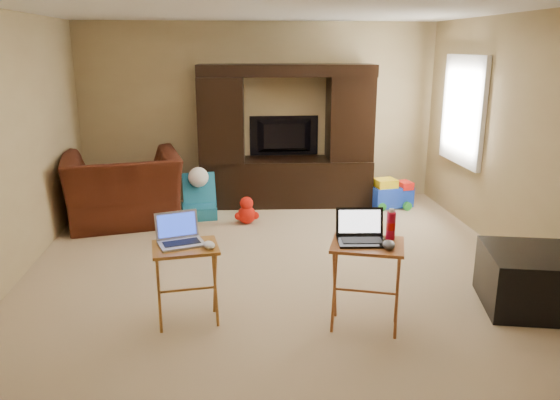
{
  "coord_description": "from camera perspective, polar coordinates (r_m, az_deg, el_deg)",
  "views": [
    {
      "loc": [
        -0.47,
        -5.02,
        2.17
      ],
      "look_at": [
        0.0,
        -0.2,
        0.8
      ],
      "focal_mm": 35.0,
      "sensor_mm": 36.0,
      "label": 1
    }
  ],
  "objects": [
    {
      "name": "floor",
      "position": [
        5.49,
        -0.21,
        -7.5
      ],
      "size": [
        5.5,
        5.5,
        0.0
      ],
      "primitive_type": "plane",
      "color": "beige",
      "rests_on": "ground"
    },
    {
      "name": "ceiling",
      "position": [
        5.05,
        -0.24,
        19.55
      ],
      "size": [
        5.5,
        5.5,
        0.0
      ],
      "primitive_type": "plane",
      "rotation": [
        3.14,
        0.0,
        0.0
      ],
      "color": "silver",
      "rests_on": "ground"
    },
    {
      "name": "wall_back",
      "position": [
        7.84,
        -2.14,
        9.04
      ],
      "size": [
        5.0,
        0.0,
        5.0
      ],
      "primitive_type": "plane",
      "rotation": [
        1.57,
        0.0,
        0.0
      ],
      "color": "tan",
      "rests_on": "ground"
    },
    {
      "name": "wall_front",
      "position": [
        2.49,
        5.78,
        -5.92
      ],
      "size": [
        5.0,
        0.0,
        5.0
      ],
      "primitive_type": "plane",
      "rotation": [
        -1.57,
        0.0,
        0.0
      ],
      "color": "tan",
      "rests_on": "ground"
    },
    {
      "name": "wall_right",
      "position": [
        5.9,
        24.83,
        5.38
      ],
      "size": [
        0.0,
        5.5,
        5.5
      ],
      "primitive_type": "plane",
      "rotation": [
        1.57,
        0.0,
        -1.57
      ],
      "color": "tan",
      "rests_on": "ground"
    },
    {
      "name": "window_pane",
      "position": [
        7.24,
        18.72,
        8.87
      ],
      "size": [
        0.0,
        1.2,
        1.2
      ],
      "primitive_type": "plane",
      "rotation": [
        1.57,
        0.0,
        -1.57
      ],
      "color": "white",
      "rests_on": "ground"
    },
    {
      "name": "window_frame",
      "position": [
        7.23,
        18.58,
        8.88
      ],
      "size": [
        0.06,
        1.14,
        1.34
      ],
      "primitive_type": "cube",
      "color": "white",
      "rests_on": "ground"
    },
    {
      "name": "entertainment_center",
      "position": [
        7.58,
        0.66,
        6.68
      ],
      "size": [
        2.4,
        0.72,
        1.94
      ],
      "primitive_type": "cube",
      "rotation": [
        0.0,
        0.0,
        -0.05
      ],
      "color": "black",
      "rests_on": "floor"
    },
    {
      "name": "television",
      "position": [
        7.82,
        0.47,
        6.66
      ],
      "size": [
        0.99,
        0.14,
        0.57
      ],
      "primitive_type": "imported",
      "rotation": [
        0.0,
        0.0,
        3.13
      ],
      "color": "black",
      "rests_on": "entertainment_center"
    },
    {
      "name": "recliner",
      "position": [
        7.1,
        -16.06,
        1.12
      ],
      "size": [
        1.6,
        1.47,
        0.89
      ],
      "primitive_type": "imported",
      "rotation": [
        0.0,
        0.0,
        3.36
      ],
      "color": "#47180F",
      "rests_on": "floor"
    },
    {
      "name": "child_rocker",
      "position": [
        7.17,
        -8.51,
        0.39
      ],
      "size": [
        0.49,
        0.54,
        0.57
      ],
      "primitive_type": null,
      "rotation": [
        0.0,
        0.0,
        0.14
      ],
      "color": "#19698B",
      "rests_on": "floor"
    },
    {
      "name": "plush_toy",
      "position": [
        6.89,
        -3.51,
        -1.05
      ],
      "size": [
        0.32,
        0.27,
        0.35
      ],
      "primitive_type": null,
      "color": "red",
      "rests_on": "floor"
    },
    {
      "name": "push_toy",
      "position": [
        7.71,
        11.59,
        0.73
      ],
      "size": [
        0.62,
        0.49,
        0.42
      ],
      "primitive_type": null,
      "rotation": [
        0.0,
        0.0,
        0.18
      ],
      "color": "blue",
      "rests_on": "floor"
    },
    {
      "name": "ottoman",
      "position": [
        5.17,
        24.8,
        -7.57
      ],
      "size": [
        0.92,
        0.92,
        0.5
      ],
      "primitive_type": "cube",
      "rotation": [
        0.0,
        0.0,
        -0.22
      ],
      "color": "black",
      "rests_on": "floor"
    },
    {
      "name": "tray_table_left",
      "position": [
        4.48,
        -9.68,
        -8.72
      ],
      "size": [
        0.56,
        0.47,
        0.66
      ],
      "primitive_type": "cube",
      "rotation": [
        0.0,
        0.0,
        0.14
      ],
      "color": "#A86A28",
      "rests_on": "floor"
    },
    {
      "name": "tray_table_right",
      "position": [
        4.38,
        8.94,
        -8.87
      ],
      "size": [
        0.65,
        0.58,
        0.71
      ],
      "primitive_type": "cube",
      "rotation": [
        0.0,
        0.0,
        -0.31
      ],
      "color": "#9F5B26",
      "rests_on": "floor"
    },
    {
      "name": "laptop_left",
      "position": [
        4.34,
        -10.32,
        -3.15
      ],
      "size": [
        0.41,
        0.38,
        0.24
      ],
      "primitive_type": "cube",
      "rotation": [
        0.0,
        0.0,
        0.31
      ],
      "color": "#ACABB0",
      "rests_on": "tray_table_left"
    },
    {
      "name": "laptop_right",
      "position": [
        4.21,
        8.62,
        -2.9
      ],
      "size": [
        0.4,
        0.33,
        0.24
      ],
      "primitive_type": "cube",
      "rotation": [
        0.0,
        0.0,
        -0.08
      ],
      "color": "black",
      "rests_on": "tray_table_right"
    },
    {
      "name": "mouse_left",
      "position": [
        4.26,
        -7.41,
        -4.69
      ],
      "size": [
        0.12,
        0.15,
        0.05
      ],
      "primitive_type": "ellipsoid",
      "rotation": [
        0.0,
        0.0,
        0.3
      ],
      "color": "silver",
      "rests_on": "tray_table_left"
    },
    {
      "name": "mouse_right",
      "position": [
        4.16,
        11.31,
        -4.6
      ],
      "size": [
        0.12,
        0.16,
        0.06
      ],
      "primitive_type": "ellipsoid",
      "rotation": [
        0.0,
        0.0,
        -0.18
      ],
      "color": "#3B3B3F",
      "rests_on": "tray_table_right"
    },
    {
      "name": "water_bottle",
      "position": [
        4.33,
        11.5,
        -2.65
      ],
      "size": [
        0.07,
        0.07,
        0.22
      ],
      "primitive_type": "cylinder",
      "color": "#BA0B26",
      "rests_on": "tray_table_right"
    }
  ]
}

